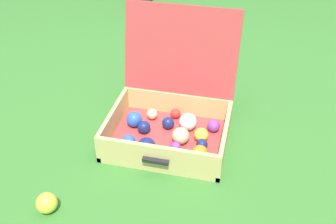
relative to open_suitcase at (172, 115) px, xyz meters
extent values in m
plane|color=#336B28|center=(-0.07, -0.13, -0.11)|extent=(16.00, 16.00, 0.00)
cube|color=#B23838|center=(0.00, -0.06, -0.10)|extent=(0.53, 0.42, 0.03)
cube|color=tan|center=(-0.26, -0.06, -0.05)|extent=(0.02, 0.42, 0.14)
cube|color=tan|center=(0.25, -0.06, -0.05)|extent=(0.02, 0.42, 0.14)
cube|color=tan|center=(0.00, -0.25, -0.05)|extent=(0.50, 0.02, 0.14)
cube|color=tan|center=(0.00, 0.14, -0.05)|extent=(0.50, 0.02, 0.14)
cube|color=#B23838|center=(0.00, 0.20, 0.23)|extent=(0.53, 0.11, 0.41)
cube|color=black|center=(0.00, -0.28, -0.04)|extent=(0.11, 0.02, 0.02)
sphere|color=blue|center=(-0.16, -0.16, -0.06)|extent=(0.06, 0.06, 0.06)
sphere|color=white|center=(0.07, 0.03, -0.05)|extent=(0.08, 0.08, 0.08)
sphere|color=blue|center=(-0.18, -0.01, -0.05)|extent=(0.07, 0.07, 0.07)
sphere|color=navy|center=(0.16, -0.10, -0.06)|extent=(0.05, 0.05, 0.05)
sphere|color=purple|center=(0.05, -0.14, -0.07)|extent=(0.05, 0.05, 0.05)
sphere|color=#D1B784|center=(0.06, -0.08, -0.05)|extent=(0.08, 0.08, 0.08)
sphere|color=navy|center=(-0.12, -0.05, -0.06)|extent=(0.06, 0.06, 0.06)
sphere|color=purple|center=(0.19, 0.04, -0.06)|extent=(0.06, 0.06, 0.06)
sphere|color=red|center=(0.00, 0.10, -0.06)|extent=(0.05, 0.05, 0.05)
sphere|color=white|center=(0.07, -0.20, -0.06)|extent=(0.06, 0.06, 0.06)
sphere|color=#CCDB38|center=(0.15, -0.04, -0.06)|extent=(0.06, 0.06, 0.06)
sphere|color=navy|center=(-0.02, 0.01, -0.06)|extent=(0.06, 0.06, 0.06)
sphere|color=orange|center=(0.16, -0.17, -0.05)|extent=(0.07, 0.07, 0.07)
sphere|color=#D1B784|center=(-0.11, 0.07, -0.06)|extent=(0.05, 0.05, 0.05)
sphere|color=navy|center=(-0.07, -0.19, -0.05)|extent=(0.08, 0.08, 0.08)
sphere|color=#CCDB38|center=(-0.35, -0.55, -0.07)|extent=(0.08, 0.08, 0.08)
camera|label=1|loc=(0.32, -1.44, 1.08)|focal=42.94mm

